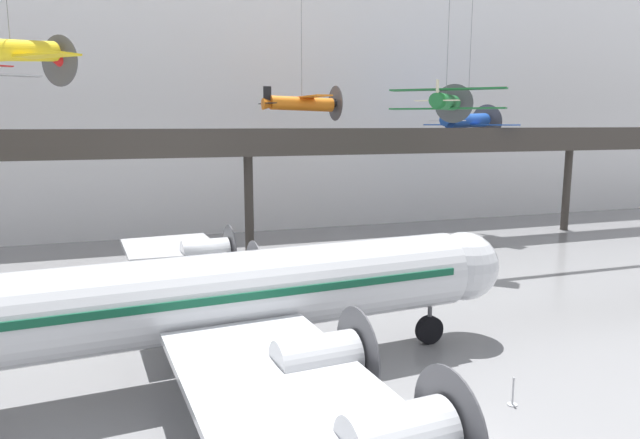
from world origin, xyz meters
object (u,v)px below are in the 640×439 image
object	(u,v)px
suspended_plane_yellow_lowwing	(11,51)
suspended_plane_blue_trainer	(467,121)
suspended_plane_orange_highwing	(302,103)
stanchion_barrier	(513,397)
airliner_silver_main	(199,299)
suspended_plane_green_biplane	(446,101)

from	to	relation	value
suspended_plane_yellow_lowwing	suspended_plane_blue_trainer	distance (m)	35.29
suspended_plane_yellow_lowwing	suspended_plane_orange_highwing	distance (m)	21.06
suspended_plane_blue_trainer	stanchion_barrier	bearing A→B (deg)	-145.41
suspended_plane_orange_highwing	stanchion_barrier	size ratio (longest dim) A/B	9.92
airliner_silver_main	suspended_plane_orange_highwing	size ratio (longest dim) A/B	2.98
suspended_plane_blue_trainer	stanchion_barrier	size ratio (longest dim) A/B	11.37
suspended_plane_green_biplane	suspended_plane_orange_highwing	size ratio (longest dim) A/B	1.02
suspended_plane_yellow_lowwing	suspended_plane_orange_highwing	world-z (taller)	suspended_plane_yellow_lowwing
suspended_plane_green_biplane	suspended_plane_orange_highwing	xyz separation A→B (m)	(-7.19, 9.23, 0.11)
suspended_plane_blue_trainer	suspended_plane_yellow_lowwing	bearing A→B (deg)	172.00
suspended_plane_yellow_lowwing	stanchion_barrier	xyz separation A→B (m)	(17.87, -16.73, -13.22)
suspended_plane_green_biplane	suspended_plane_orange_highwing	bearing A→B (deg)	79.89
suspended_plane_yellow_lowwing	suspended_plane_orange_highwing	size ratio (longest dim) A/B	0.84
stanchion_barrier	suspended_plane_blue_trainer	bearing A→B (deg)	60.73
suspended_plane_yellow_lowwing	suspended_plane_blue_trainer	size ratio (longest dim) A/B	0.74
suspended_plane_green_biplane	stanchion_barrier	world-z (taller)	suspended_plane_green_biplane
airliner_silver_main	suspended_plane_blue_trainer	size ratio (longest dim) A/B	2.60
suspended_plane_yellow_lowwing	stanchion_barrier	bearing A→B (deg)	-88.94
suspended_plane_yellow_lowwing	stanchion_barrier	world-z (taller)	suspended_plane_yellow_lowwing
suspended_plane_green_biplane	suspended_plane_yellow_lowwing	bearing A→B (deg)	134.66
suspended_plane_blue_trainer	suspended_plane_green_biplane	bearing A→B (deg)	-155.51
suspended_plane_blue_trainer	stanchion_barrier	xyz separation A→B (m)	(-15.51, -27.67, -9.84)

